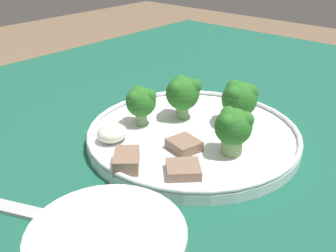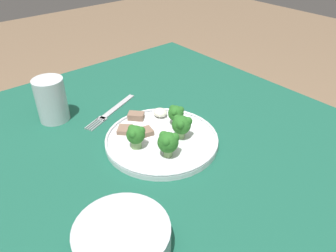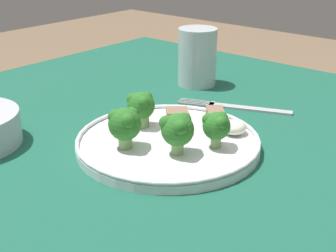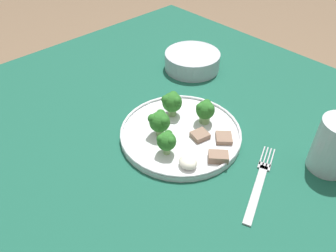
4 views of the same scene
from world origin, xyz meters
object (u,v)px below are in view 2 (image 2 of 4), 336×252
cream_bowl (123,239)px  dinner_plate (162,140)px  fork (112,111)px  drinking_glass (52,102)px

cream_bowl → dinner_plate: bearing=-51.3°
dinner_plate → cream_bowl: size_ratio=1.70×
dinner_plate → fork: bearing=4.1°
drinking_glass → cream_bowl: bearing=169.7°
dinner_plate → fork: 0.20m
fork → cream_bowl: 0.43m
dinner_plate → cream_bowl: (-0.18, 0.23, 0.01)m
cream_bowl → drinking_glass: size_ratio=1.37×
cream_bowl → drinking_glass: bearing=-10.3°
fork → drinking_glass: size_ratio=1.71×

